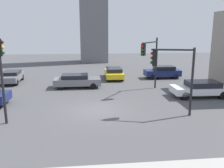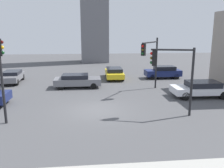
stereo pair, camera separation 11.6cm
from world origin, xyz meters
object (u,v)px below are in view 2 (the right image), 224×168
(car_2, at_px, (163,72))
(car_3, at_px, (201,88))
(car_0, at_px, (12,76))
(traffic_light_1, at_px, (1,66))
(car_1, at_px, (77,80))
(traffic_light_0, at_px, (150,55))
(car_5, at_px, (114,73))
(traffic_light_2, at_px, (172,67))

(car_2, bearing_deg, car_3, 94.26)
(car_0, bearing_deg, traffic_light_1, 12.06)
(car_1, distance_m, car_2, 10.78)
(traffic_light_0, relative_size, traffic_light_1, 0.97)
(traffic_light_0, relative_size, car_5, 1.05)
(traffic_light_1, xyz_separation_m, car_0, (-3.34, 12.12, -2.87))
(car_1, xyz_separation_m, car_2, (10.10, 3.77, 0.06))
(car_3, distance_m, car_5, 10.92)
(car_2, distance_m, car_5, 5.90)
(traffic_light_1, relative_size, car_1, 1.11)
(traffic_light_2, height_order, car_3, traffic_light_2)
(traffic_light_2, distance_m, car_3, 6.33)
(car_2, height_order, car_5, car_2)
(traffic_light_0, bearing_deg, car_5, -123.60)
(traffic_light_0, distance_m, traffic_light_1, 12.62)
(traffic_light_2, distance_m, car_2, 13.15)
(car_3, bearing_deg, traffic_light_1, 18.58)
(traffic_light_0, xyz_separation_m, traffic_light_1, (-10.70, -6.69, 0.10))
(traffic_light_2, bearing_deg, traffic_light_0, -77.08)
(traffic_light_1, height_order, car_5, traffic_light_1)
(traffic_light_0, distance_m, car_3, 5.28)
(traffic_light_2, relative_size, car_3, 0.95)
(traffic_light_1, distance_m, car_2, 19.28)
(traffic_light_1, bearing_deg, traffic_light_0, 20.55)
(traffic_light_2, bearing_deg, car_3, -121.12)
(traffic_light_0, height_order, car_0, traffic_light_0)
(car_0, relative_size, car_1, 0.95)
(car_0, bearing_deg, car_2, 89.38)
(car_2, distance_m, car_3, 8.40)
(traffic_light_0, height_order, traffic_light_1, traffic_light_1)
(car_0, xyz_separation_m, car_5, (11.46, 1.19, -0.01))
(car_3, bearing_deg, traffic_light_2, 45.73)
(traffic_light_2, relative_size, car_2, 1.07)
(car_0, height_order, car_5, car_5)
(traffic_light_1, height_order, car_1, traffic_light_1)
(car_2, relative_size, car_5, 0.90)
(traffic_light_1, relative_size, car_3, 1.07)
(traffic_light_2, xyz_separation_m, car_1, (-6.62, 8.66, -2.54))
(car_0, relative_size, car_3, 0.92)
(car_1, relative_size, car_2, 1.09)
(car_2, xyz_separation_m, car_5, (-5.89, 0.37, -0.08))
(car_0, distance_m, car_2, 17.37)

